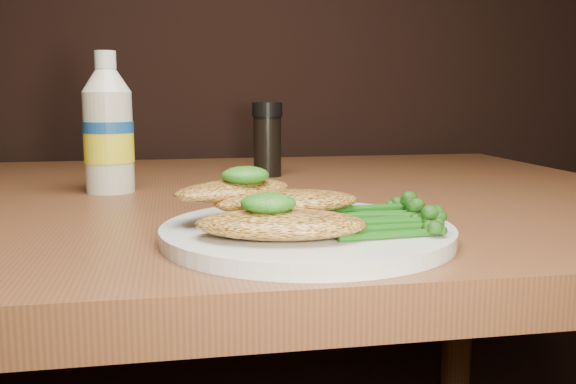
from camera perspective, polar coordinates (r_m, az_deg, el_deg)
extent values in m
cylinder|color=silver|center=(0.53, 1.71, -3.63)|extent=(0.24, 0.24, 0.01)
ellipsoid|color=gold|center=(0.48, -0.64, -2.87)|extent=(0.14, 0.09, 0.02)
ellipsoid|color=gold|center=(0.53, -0.09, -0.87)|extent=(0.13, 0.07, 0.02)
ellipsoid|color=gold|center=(0.55, -4.86, 0.15)|extent=(0.12, 0.10, 0.02)
ellipsoid|color=#083709|center=(0.48, -1.76, -1.01)|extent=(0.05, 0.05, 0.02)
ellipsoid|color=#083709|center=(0.55, -3.81, 1.49)|extent=(0.05, 0.05, 0.02)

